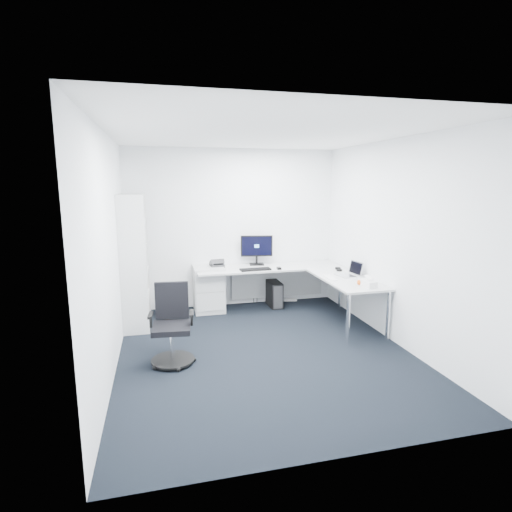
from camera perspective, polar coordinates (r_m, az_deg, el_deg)
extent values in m
plane|color=black|center=(5.27, 1.15, -13.43)|extent=(4.20, 4.20, 0.00)
plane|color=white|center=(4.85, 1.27, 17.15)|extent=(4.20, 4.20, 0.00)
cube|color=white|center=(6.92, -3.28, 3.93)|extent=(3.60, 0.02, 2.70)
cube|color=white|center=(2.95, 11.80, -5.19)|extent=(3.60, 0.02, 2.70)
cube|color=white|center=(4.76, -20.25, 0.31)|extent=(0.02, 4.20, 2.70)
cube|color=white|center=(5.62, 19.26, 1.85)|extent=(0.02, 4.20, 2.70)
cube|color=#B3B5B6|center=(6.81, -6.82, -4.56)|extent=(0.50, 0.62, 0.76)
cube|color=black|center=(7.00, 2.64, -5.43)|extent=(0.20, 0.45, 0.44)
cube|color=beige|center=(6.70, -12.46, -6.69)|extent=(0.19, 0.40, 0.37)
cube|color=silver|center=(7.36, 4.50, -6.27)|extent=(0.35, 0.12, 0.04)
cube|color=black|center=(6.52, -0.08, -1.92)|extent=(0.51, 0.20, 0.02)
cube|color=black|center=(6.59, 3.30, -1.76)|extent=(0.07, 0.11, 0.03)
cube|color=silver|center=(6.08, 10.53, -3.06)|extent=(0.15, 0.40, 0.01)
sphere|color=orange|center=(5.76, 14.59, -3.66)|extent=(0.08, 0.08, 0.08)
cube|color=silver|center=(5.70, 15.72, -3.81)|extent=(0.16, 0.27, 0.09)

